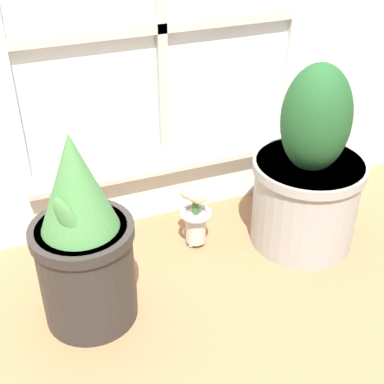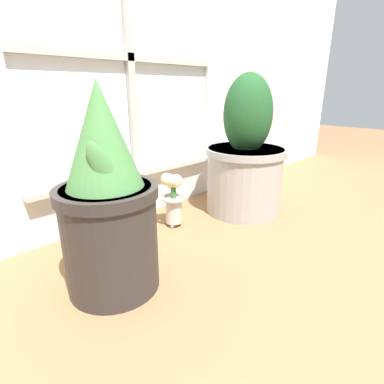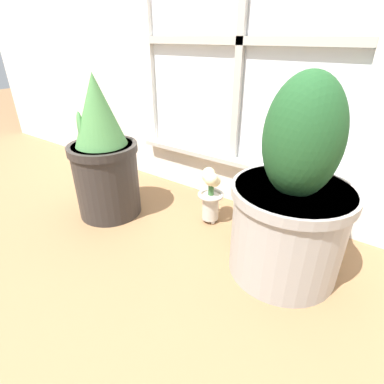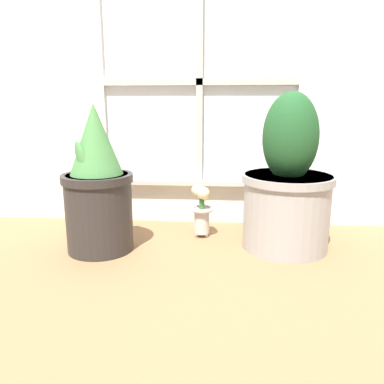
% 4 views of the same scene
% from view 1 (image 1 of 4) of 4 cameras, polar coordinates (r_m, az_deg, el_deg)
% --- Properties ---
extents(ground_plane, '(10.00, 10.00, 0.00)m').
position_cam_1_polar(ground_plane, '(1.86, 4.00, -12.47)').
color(ground_plane, olive).
extents(potted_plant_left, '(0.32, 0.32, 0.67)m').
position_cam_1_polar(potted_plant_left, '(1.68, -11.55, -5.28)').
color(potted_plant_left, '#2D2826').
rests_on(potted_plant_left, ground_plane).
extents(potted_plant_right, '(0.42, 0.42, 0.73)m').
position_cam_1_polar(potted_plant_right, '(2.04, 12.29, 1.62)').
color(potted_plant_right, '#9E9993').
rests_on(potted_plant_right, ground_plane).
extents(flower_vase, '(0.12, 0.12, 0.27)m').
position_cam_1_polar(flower_vase, '(2.03, 0.35, -2.07)').
color(flower_vase, '#BCB7AD').
rests_on(flower_vase, ground_plane).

